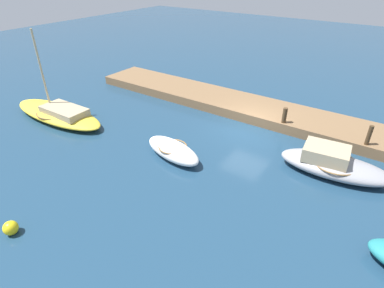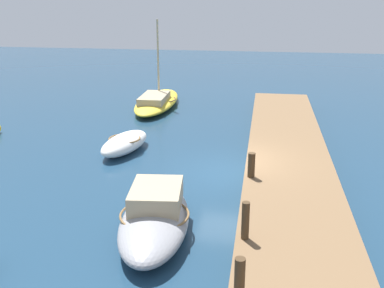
% 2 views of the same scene
% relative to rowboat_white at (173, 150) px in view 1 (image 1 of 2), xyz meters
% --- Properties ---
extents(ground_plane, '(84.00, 84.00, 0.00)m').
position_rel_rowboat_white_xyz_m(ground_plane, '(-1.84, -4.92, -0.41)').
color(ground_plane, navy).
extents(dock_platform, '(26.07, 3.34, 0.60)m').
position_rel_rowboat_white_xyz_m(dock_platform, '(-1.84, -7.24, -0.11)').
color(dock_platform, brown).
rests_on(dock_platform, ground_plane).
extents(rowboat_white, '(3.66, 2.04, 0.80)m').
position_rel_rowboat_white_xyz_m(rowboat_white, '(0.00, 0.00, 0.00)').
color(rowboat_white, white).
rests_on(rowboat_white, ground_plane).
extents(motorboat_grey, '(5.10, 2.54, 1.32)m').
position_rel_rowboat_white_xyz_m(motorboat_grey, '(-6.96, -3.12, 0.12)').
color(motorboat_grey, '#939399').
rests_on(motorboat_grey, ground_plane).
extents(sailboat_yellow, '(7.46, 2.52, 5.39)m').
position_rel_rowboat_white_xyz_m(sailboat_yellow, '(8.63, 0.59, -0.01)').
color(sailboat_yellow, gold).
rests_on(sailboat_yellow, ground_plane).
extents(mooring_post_mid_west, '(0.21, 0.21, 1.06)m').
position_rel_rowboat_white_xyz_m(mooring_post_mid_west, '(-7.92, -5.82, 0.72)').
color(mooring_post_mid_west, '#47331E').
rests_on(mooring_post_mid_west, dock_platform).
extents(mooring_post_mid_east, '(0.26, 0.26, 0.90)m').
position_rel_rowboat_white_xyz_m(mooring_post_mid_east, '(-3.56, -5.82, 0.64)').
color(mooring_post_mid_east, '#47331E').
rests_on(mooring_post_mid_east, dock_platform).
extents(marker_buoy, '(0.54, 0.54, 0.54)m').
position_rel_rowboat_white_xyz_m(marker_buoy, '(1.69, 7.45, -0.14)').
color(marker_buoy, yellow).
rests_on(marker_buoy, ground_plane).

